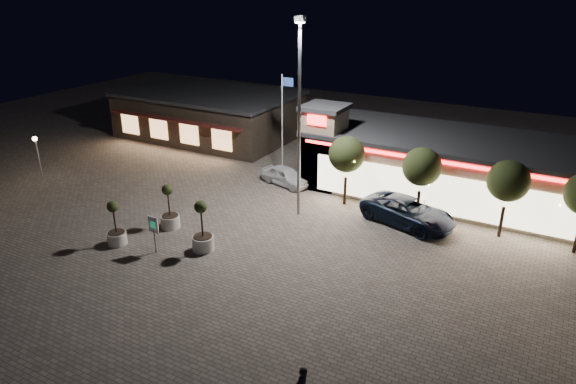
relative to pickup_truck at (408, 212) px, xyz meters
The scene contains 15 objects.
ground 13.28m from the pickup_truck, 130.79° to the right, with size 90.00×90.00×0.00m, color #74675D.
retail_building 6.01m from the pickup_truck, 81.64° to the left, with size 20.40×8.40×6.10m.
restaurant_building 24.78m from the pickup_truck, 156.31° to the left, with size 16.40×11.00×4.30m.
floodlight_pole 9.31m from the pickup_truck, 163.02° to the right, with size 0.60×0.40×12.38m.
flagpole 11.64m from the pickup_truck, 164.30° to the left, with size 0.95×0.10×8.00m.
lamp_post_west 27.38m from the pickup_truck, 167.25° to the right, with size 0.36×0.36×3.48m.
string_tree_a 5.48m from the pickup_truck, 168.25° to the left, with size 2.42×2.42×4.79m.
string_tree_b 2.91m from the pickup_truck, 70.40° to the left, with size 2.42×2.42×4.79m.
string_tree_c 6.08m from the pickup_truck, 10.27° to the left, with size 2.42×2.42×4.79m.
pickup_truck is the anchor object (origin of this frame).
white_sedan 10.15m from the pickup_truck, 167.93° to the left, with size 1.63×4.05×1.38m, color white.
planter_left 14.78m from the pickup_truck, 149.39° to the right, with size 1.17×1.17×2.87m.
planter_mid 17.62m from the pickup_truck, 142.65° to the right, with size 1.10×1.10×2.71m.
planter_right 12.75m from the pickup_truck, 136.18° to the right, with size 1.24×1.24×3.04m.
valet_sign 15.40m from the pickup_truck, 137.71° to the right, with size 0.73×0.13×2.20m.
Camera 1 is at (16.02, -19.04, 14.36)m, focal length 32.00 mm.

